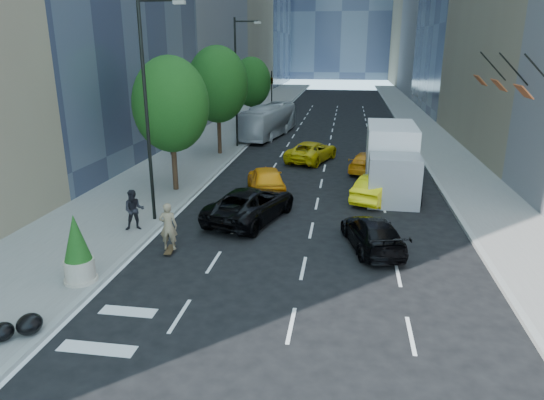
% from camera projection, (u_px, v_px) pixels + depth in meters
% --- Properties ---
extents(ground, '(160.00, 160.00, 0.00)m').
position_uv_depth(ground, '(277.00, 266.00, 18.50)').
color(ground, black).
rests_on(ground, ground).
extents(sidewalk_left, '(6.00, 120.00, 0.15)m').
position_uv_depth(sidewalk_left, '(230.00, 130.00, 48.04)').
color(sidewalk_left, slate).
rests_on(sidewalk_left, ground).
extents(sidewalk_right, '(4.00, 120.00, 0.15)m').
position_uv_depth(sidewalk_right, '(428.00, 135.00, 45.28)').
color(sidewalk_right, slate).
rests_on(sidewalk_right, ground).
extents(lamp_near, '(2.13, 0.22, 10.00)m').
position_uv_depth(lamp_near, '(149.00, 99.00, 21.42)').
color(lamp_near, black).
rests_on(lamp_near, sidewalk_left).
extents(lamp_far, '(2.13, 0.22, 10.00)m').
position_uv_depth(lamp_far, '(238.00, 76.00, 38.38)').
color(lamp_far, black).
rests_on(lamp_far, sidewalk_left).
extents(tree_near, '(4.20, 4.20, 7.46)m').
position_uv_depth(tree_near, '(171.00, 105.00, 26.51)').
color(tree_near, black).
rests_on(tree_near, sidewalk_left).
extents(tree_mid, '(4.50, 4.50, 7.99)m').
position_uv_depth(tree_mid, '(218.00, 85.00, 35.83)').
color(tree_mid, black).
rests_on(tree_mid, sidewalk_left).
extents(tree_far, '(3.90, 3.90, 6.92)m').
position_uv_depth(tree_far, '(252.00, 82.00, 48.28)').
color(tree_far, black).
rests_on(tree_far, sidewalk_left).
extents(traffic_signal, '(2.48, 0.53, 5.20)m').
position_uv_depth(traffic_signal, '(272.00, 81.00, 55.82)').
color(traffic_signal, black).
rests_on(traffic_signal, sidewalk_left).
extents(facade_flags, '(1.85, 13.30, 2.05)m').
position_uv_depth(facade_flags, '(514.00, 84.00, 24.50)').
color(facade_flags, black).
rests_on(facade_flags, ground).
extents(skateboarder, '(0.78, 0.57, 1.98)m').
position_uv_depth(skateboarder, '(169.00, 230.00, 19.46)').
color(skateboarder, '#877254').
rests_on(skateboarder, ground).
extents(black_sedan_lincoln, '(4.20, 6.26, 1.60)m').
position_uv_depth(black_sedan_lincoln, '(251.00, 204.00, 23.25)').
color(black_sedan_lincoln, black).
rests_on(black_sedan_lincoln, ground).
extents(black_sedan_mercedes, '(2.91, 4.89, 1.33)m').
position_uv_depth(black_sedan_mercedes, '(373.00, 233.00, 19.97)').
color(black_sedan_mercedes, black).
rests_on(black_sedan_mercedes, ground).
extents(taxi_a, '(3.11, 5.04, 1.60)m').
position_uv_depth(taxi_a, '(266.00, 179.00, 27.51)').
color(taxi_a, '#FF9C0D').
rests_on(taxi_a, ground).
extents(taxi_b, '(3.11, 4.61, 1.44)m').
position_uv_depth(taxi_b, '(378.00, 188.00, 26.15)').
color(taxi_b, yellow).
rests_on(taxi_b, ground).
extents(taxi_c, '(3.95, 5.74, 1.46)m').
position_uv_depth(taxi_c, '(312.00, 151.00, 35.24)').
color(taxi_c, gold).
rests_on(taxi_c, ground).
extents(taxi_d, '(2.82, 4.77, 1.30)m').
position_uv_depth(taxi_d, '(367.00, 162.00, 32.34)').
color(taxi_d, orange).
rests_on(taxi_d, ground).
extents(city_bus, '(4.04, 10.57, 2.87)m').
position_uv_depth(city_bus, '(268.00, 121.00, 44.79)').
color(city_bus, silver).
rests_on(city_bus, ground).
extents(box_truck, '(2.94, 7.70, 3.65)m').
position_uv_depth(box_truck, '(391.00, 158.00, 27.89)').
color(box_truck, white).
rests_on(box_truck, ground).
extents(pedestrian_a, '(1.08, 0.96, 1.85)m').
position_uv_depth(pedestrian_a, '(134.00, 210.00, 21.52)').
color(pedestrian_a, black).
rests_on(pedestrian_a, sidewalk_left).
extents(pedestrian_b, '(1.07, 0.48, 1.80)m').
position_uv_depth(pedestrian_b, '(172.00, 143.00, 36.67)').
color(pedestrian_b, black).
rests_on(pedestrian_b, sidewalk_left).
extents(planter_shrub, '(1.03, 1.03, 2.47)m').
position_uv_depth(planter_shrub, '(77.00, 250.00, 16.66)').
color(planter_shrub, '#B4A795').
rests_on(planter_shrub, sidewalk_left).
extents(garbage_bags, '(1.20, 1.15, 0.59)m').
position_uv_depth(garbage_bags, '(19.00, 327.00, 13.70)').
color(garbage_bags, black).
rests_on(garbage_bags, sidewalk_left).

